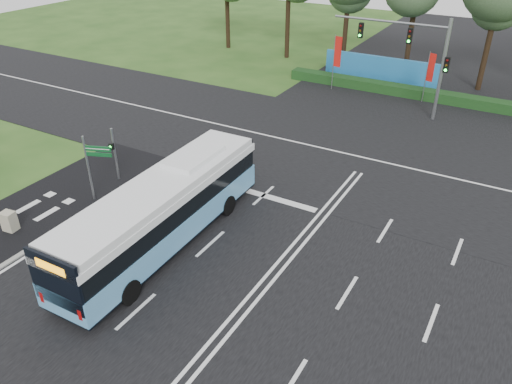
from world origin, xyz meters
TOP-DOWN VIEW (x-y plane):
  - ground at (0.00, 0.00)m, footprint 120.00×120.00m
  - road_main at (0.00, 0.00)m, footprint 20.00×120.00m
  - road_cross at (0.00, 12.00)m, footprint 120.00×14.00m
  - bike_path at (-12.50, -3.00)m, footprint 5.00×18.00m
  - kerb_strip at (-10.10, -3.00)m, footprint 0.25×18.00m
  - city_bus at (-5.09, -0.90)m, footprint 2.79×12.11m
  - pedestrian_signal at (-11.25, 2.50)m, footprint 0.29×0.40m
  - street_sign at (-10.55, 0.40)m, footprint 1.33×0.58m
  - utility_cabinet at (-12.13, -3.77)m, footprint 0.68×0.59m
  - banner_flag_left at (-6.62, 23.01)m, footprint 0.66×0.15m
  - banner_flag_mid at (0.64, 23.65)m, footprint 0.56×0.23m
  - traffic_light_gantry at (0.21, 20.50)m, footprint 8.41×0.28m
  - hedge at (0.00, 24.50)m, footprint 22.00×1.20m
  - blue_hoarding at (-4.00, 27.00)m, footprint 10.00×0.30m

SIDE VIEW (x-z plane):
  - ground at x=0.00m, z-range 0.00..0.00m
  - road_main at x=0.00m, z-range 0.00..0.04m
  - road_cross at x=0.00m, z-range 0.00..0.05m
  - bike_path at x=-12.50m, z-range 0.00..0.06m
  - kerb_strip at x=-10.10m, z-range 0.00..0.12m
  - hedge at x=0.00m, z-range 0.00..0.80m
  - utility_cabinet at x=-12.13m, z-range 0.00..1.03m
  - blue_hoarding at x=-4.00m, z-range 0.00..2.20m
  - pedestrian_signal at x=-11.25m, z-range 0.14..3.25m
  - city_bus at x=-5.09m, z-range 0.01..3.48m
  - street_sign at x=-10.55m, z-range 0.50..4.12m
  - banner_flag_mid at x=0.64m, z-range 0.62..4.55m
  - banner_flag_left at x=-6.62m, z-range 0.68..5.17m
  - traffic_light_gantry at x=0.21m, z-range 1.16..8.16m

